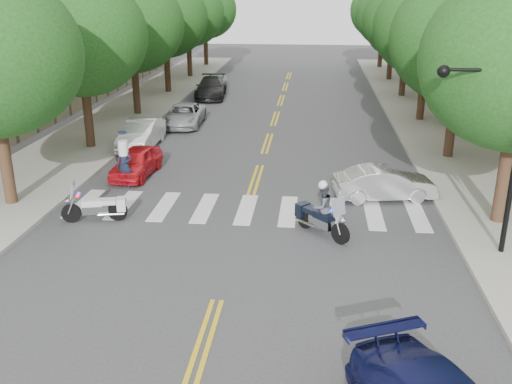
# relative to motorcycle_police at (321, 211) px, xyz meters

# --- Properties ---
(ground) EXTENTS (140.00, 140.00, 0.00)m
(ground) POSITION_rel_motorcycle_police_xyz_m (-2.70, -4.54, -0.85)
(ground) COLOR #38383A
(ground) RESTS_ON ground
(sidewalk_left) EXTENTS (5.00, 60.00, 0.15)m
(sidewalk_left) POSITION_rel_motorcycle_police_xyz_m (-12.20, 17.46, -0.77)
(sidewalk_left) COLOR #9E9991
(sidewalk_left) RESTS_ON ground
(sidewalk_right) EXTENTS (5.00, 60.00, 0.15)m
(sidewalk_right) POSITION_rel_motorcycle_police_xyz_m (6.80, 17.46, -0.77)
(sidewalk_right) COLOR #9E9991
(sidewalk_right) RESTS_ON ground
(tree_l_1) EXTENTS (6.40, 6.40, 8.45)m
(tree_l_1) POSITION_rel_motorcycle_police_xyz_m (-11.50, 9.46, 4.71)
(tree_l_1) COLOR #382316
(tree_l_1) RESTS_ON ground
(tree_l_2) EXTENTS (6.40, 6.40, 8.45)m
(tree_l_2) POSITION_rel_motorcycle_police_xyz_m (-11.50, 17.46, 4.71)
(tree_l_2) COLOR #382316
(tree_l_2) RESTS_ON ground
(tree_l_3) EXTENTS (6.40, 6.40, 8.45)m
(tree_l_3) POSITION_rel_motorcycle_police_xyz_m (-11.50, 25.46, 4.71)
(tree_l_3) COLOR #382316
(tree_l_3) RESTS_ON ground
(tree_l_4) EXTENTS (6.40, 6.40, 8.45)m
(tree_l_4) POSITION_rel_motorcycle_police_xyz_m (-11.50, 33.46, 4.71)
(tree_l_4) COLOR #382316
(tree_l_4) RESTS_ON ground
(tree_l_5) EXTENTS (6.40, 6.40, 8.45)m
(tree_l_5) POSITION_rel_motorcycle_police_xyz_m (-11.50, 41.46, 4.71)
(tree_l_5) COLOR #382316
(tree_l_5) RESTS_ON ground
(tree_r_1) EXTENTS (6.40, 6.40, 8.45)m
(tree_r_1) POSITION_rel_motorcycle_police_xyz_m (6.10, 9.46, 4.71)
(tree_r_1) COLOR #382316
(tree_r_1) RESTS_ON ground
(tree_r_2) EXTENTS (6.40, 6.40, 8.45)m
(tree_r_2) POSITION_rel_motorcycle_police_xyz_m (6.10, 17.46, 4.71)
(tree_r_2) COLOR #382316
(tree_r_2) RESTS_ON ground
(tree_r_3) EXTENTS (6.40, 6.40, 8.45)m
(tree_r_3) POSITION_rel_motorcycle_police_xyz_m (6.10, 25.46, 4.71)
(tree_r_3) COLOR #382316
(tree_r_3) RESTS_ON ground
(tree_r_4) EXTENTS (6.40, 6.40, 8.45)m
(tree_r_4) POSITION_rel_motorcycle_police_xyz_m (6.10, 33.46, 4.71)
(tree_r_4) COLOR #382316
(tree_r_4) RESTS_ON ground
(tree_r_5) EXTENTS (6.40, 6.40, 8.45)m
(tree_r_5) POSITION_rel_motorcycle_police_xyz_m (6.10, 41.46, 4.71)
(tree_r_5) COLOR #382316
(tree_r_5) RESTS_ON ground
(traffic_signal_pole) EXTENTS (2.82, 0.42, 6.00)m
(traffic_signal_pole) POSITION_rel_motorcycle_police_xyz_m (5.02, -1.04, 2.88)
(traffic_signal_pole) COLOR black
(traffic_signal_pole) RESTS_ON ground
(motorcycle_police) EXTENTS (1.80, 1.87, 1.90)m
(motorcycle_police) POSITION_rel_motorcycle_police_xyz_m (0.00, 0.00, 0.00)
(motorcycle_police) COLOR black
(motorcycle_police) RESTS_ON ground
(motorcycle_parked) EXTENTS (2.24, 0.86, 1.46)m
(motorcycle_parked) POSITION_rel_motorcycle_police_xyz_m (-7.65, 0.39, -0.34)
(motorcycle_parked) COLOR black
(motorcycle_parked) RESTS_ON ground
(officer_standing) EXTENTS (0.78, 0.60, 1.88)m
(officer_standing) POSITION_rel_motorcycle_police_xyz_m (-7.90, 3.96, 0.10)
(officer_standing) COLOR #151D30
(officer_standing) RESTS_ON ground
(convertible) EXTENTS (4.05, 2.01, 1.28)m
(convertible) POSITION_rel_motorcycle_police_xyz_m (2.47, 3.60, -0.21)
(convertible) COLOR #B7B7B9
(convertible) RESTS_ON ground
(parked_car_a) EXTENTS (1.68, 3.72, 1.24)m
(parked_car_a) POSITION_rel_motorcycle_police_xyz_m (-7.90, 5.48, -0.23)
(parked_car_a) COLOR red
(parked_car_a) RESTS_ON ground
(parked_car_b) EXTENTS (1.56, 4.34, 1.42)m
(parked_car_b) POSITION_rel_motorcycle_police_xyz_m (-9.00, 9.96, -0.14)
(parked_car_b) COLOR white
(parked_car_b) RESTS_ON ground
(parked_car_c) EXTENTS (2.23, 4.57, 1.25)m
(parked_car_c) POSITION_rel_motorcycle_police_xyz_m (-7.90, 14.96, -0.22)
(parked_car_c) COLOR #A1A3A9
(parked_car_c) RESTS_ON ground
(parked_car_d) EXTENTS (2.50, 5.25, 1.48)m
(parked_car_d) POSITION_rel_motorcycle_police_xyz_m (-7.90, 23.96, -0.11)
(parked_car_d) COLOR black
(parked_car_d) RESTS_ON ground
(parked_car_e) EXTENTS (1.77, 3.98, 1.33)m
(parked_car_e) POSITION_rel_motorcycle_police_xyz_m (-8.11, 27.20, -0.18)
(parked_car_e) COLOR #AAAAB0
(parked_car_e) RESTS_ON ground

